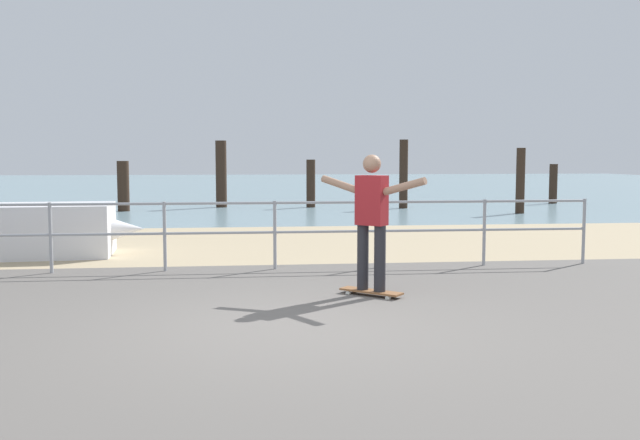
{
  "coord_description": "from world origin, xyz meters",
  "views": [
    {
      "loc": [
        -0.44,
        -6.92,
        1.71
      ],
      "look_at": [
        0.56,
        2.0,
        0.9
      ],
      "focal_mm": 39.58,
      "sensor_mm": 36.0,
      "label": 1
    }
  ],
  "objects": [
    {
      "name": "groyne_post_1",
      "position": [
        -1.09,
        16.88,
        1.12
      ],
      "size": [
        0.36,
        0.36,
        2.24
      ],
      "primitive_type": "cylinder",
      "color": "#332319",
      "rests_on": "ground"
    },
    {
      "name": "railing_fence",
      "position": [
        -1.57,
        3.6,
        0.7
      ],
      "size": [
        13.06,
        0.05,
        1.05
      ],
      "color": "#9EA0A5",
      "rests_on": "ground"
    },
    {
      "name": "skateboard",
      "position": [
        1.13,
        1.43,
        0.07
      ],
      "size": [
        0.73,
        0.68,
        0.08
      ],
      "color": "brown",
      "rests_on": "ground"
    },
    {
      "name": "sea_surface",
      "position": [
        0.0,
        35.0,
        0.0
      ],
      "size": [
        72.0,
        50.0,
        0.04
      ],
      "primitive_type": "cube",
      "color": "#75939E",
      "rests_on": "ground"
    },
    {
      "name": "ground_plane",
      "position": [
        0.0,
        -1.0,
        0.0
      ],
      "size": [
        24.0,
        10.0,
        0.04
      ],
      "primitive_type": "cube",
      "color": "#605B56",
      "rests_on": "ground"
    },
    {
      "name": "beach_strip",
      "position": [
        0.0,
        7.0,
        0.0
      ],
      "size": [
        24.0,
        6.0,
        0.04
      ],
      "primitive_type": "cube",
      "color": "tan",
      "rests_on": "ground"
    },
    {
      "name": "skateboarder",
      "position": [
        1.13,
        1.43,
        1.02
      ],
      "size": [
        1.14,
        1.02,
        1.65
      ],
      "color": "#26262B",
      "rests_on": "skateboard"
    },
    {
      "name": "groyne_post_5",
      "position": [
        10.82,
        17.48,
        0.72
      ],
      "size": [
        0.29,
        0.29,
        1.44
      ],
      "primitive_type": "cylinder",
      "color": "#332319",
      "rests_on": "ground"
    },
    {
      "name": "groyne_post_3",
      "position": [
        4.87,
        15.72,
        1.13
      ],
      "size": [
        0.28,
        0.28,
        2.26
      ],
      "primitive_type": "cylinder",
      "color": "#332319",
      "rests_on": "ground"
    },
    {
      "name": "groyne_post_4",
      "position": [
        7.84,
        13.26,
        0.98
      ],
      "size": [
        0.26,
        0.26,
        1.97
      ],
      "primitive_type": "cylinder",
      "color": "#332319",
      "rests_on": "ground"
    },
    {
      "name": "groyne_post_2",
      "position": [
        1.89,
        16.5,
        0.81
      ],
      "size": [
        0.3,
        0.3,
        1.61
      ],
      "primitive_type": "cylinder",
      "color": "#332319",
      "rests_on": "ground"
    },
    {
      "name": "groyne_post_0",
      "position": [
        -4.06,
        15.46,
        0.79
      ],
      "size": [
        0.36,
        0.36,
        1.58
      ],
      "primitive_type": "cylinder",
      "color": "#332319",
      "rests_on": "ground"
    }
  ]
}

